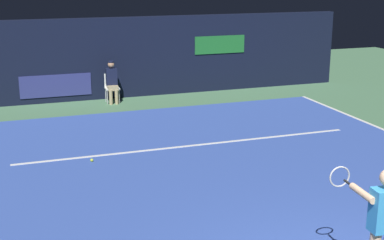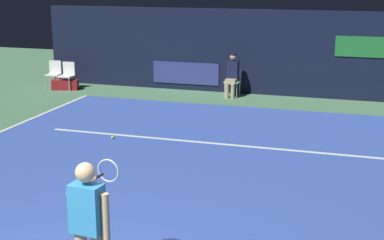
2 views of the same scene
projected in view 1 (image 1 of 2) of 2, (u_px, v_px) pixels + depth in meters
The scene contains 7 objects.
ground_plane at pixel (223, 175), 11.12m from camera, with size 30.31×30.31×0.00m, color #4C7A56.
court_surface at pixel (223, 175), 11.11m from camera, with size 10.52×11.52×0.01m, color #3856B2.
line_service at pixel (191, 146), 12.95m from camera, with size 8.21×0.10×0.01m, color white.
back_wall at pixel (134, 57), 17.83m from camera, with size 14.73×0.33×2.60m.
tennis_player at pixel (382, 225), 6.77m from camera, with size 0.54×0.97×1.73m.
line_judge_on_chair at pixel (112, 81), 17.05m from camera, with size 0.46×0.54×1.32m.
tennis_ball at pixel (92, 160), 11.87m from camera, with size 0.07×0.07×0.07m, color #CCE033.
Camera 1 is at (-4.01, -4.87, 4.04)m, focal length 50.97 mm.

